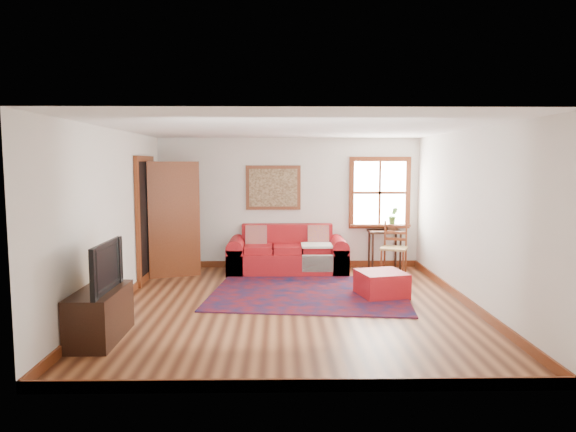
{
  "coord_description": "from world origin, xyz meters",
  "views": [
    {
      "loc": [
        -0.18,
        -7.11,
        2.04
      ],
      "look_at": [
        -0.05,
        0.6,
        1.23
      ],
      "focal_mm": 32.0,
      "sensor_mm": 36.0,
      "label": 1
    }
  ],
  "objects_px": {
    "side_table": "(385,237)",
    "media_cabinet": "(100,315)",
    "red_leather_sofa": "(288,256)",
    "red_ottoman": "(381,284)",
    "ladder_back_chair": "(394,246)"
  },
  "relations": [
    {
      "from": "side_table",
      "to": "media_cabinet",
      "type": "distance_m",
      "value": 5.63
    },
    {
      "from": "media_cabinet",
      "to": "side_table",
      "type": "bearing_deg",
      "value": 43.56
    },
    {
      "from": "red_leather_sofa",
      "to": "red_ottoman",
      "type": "height_order",
      "value": "red_leather_sofa"
    },
    {
      "from": "red_leather_sofa",
      "to": "media_cabinet",
      "type": "bearing_deg",
      "value": -121.18
    },
    {
      "from": "red_ottoman",
      "to": "media_cabinet",
      "type": "bearing_deg",
      "value": -166.11
    },
    {
      "from": "red_ottoman",
      "to": "media_cabinet",
      "type": "relative_size",
      "value": 0.63
    },
    {
      "from": "red_leather_sofa",
      "to": "media_cabinet",
      "type": "relative_size",
      "value": 2.08
    },
    {
      "from": "side_table",
      "to": "media_cabinet",
      "type": "relative_size",
      "value": 0.7
    },
    {
      "from": "media_cabinet",
      "to": "red_ottoman",
      "type": "bearing_deg",
      "value": 27.29
    },
    {
      "from": "red_leather_sofa",
      "to": "media_cabinet",
      "type": "height_order",
      "value": "red_leather_sofa"
    },
    {
      "from": "red_ottoman",
      "to": "ladder_back_chair",
      "type": "bearing_deg",
      "value": 57.56
    },
    {
      "from": "red_ottoman",
      "to": "side_table",
      "type": "height_order",
      "value": "side_table"
    },
    {
      "from": "red_leather_sofa",
      "to": "red_ottoman",
      "type": "distance_m",
      "value": 2.28
    },
    {
      "from": "side_table",
      "to": "media_cabinet",
      "type": "bearing_deg",
      "value": -136.44
    },
    {
      "from": "red_leather_sofa",
      "to": "red_ottoman",
      "type": "bearing_deg",
      "value": -51.99
    }
  ]
}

